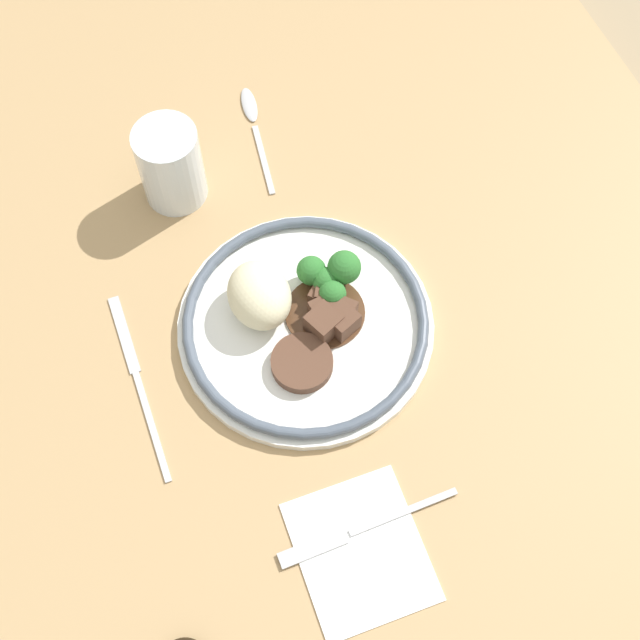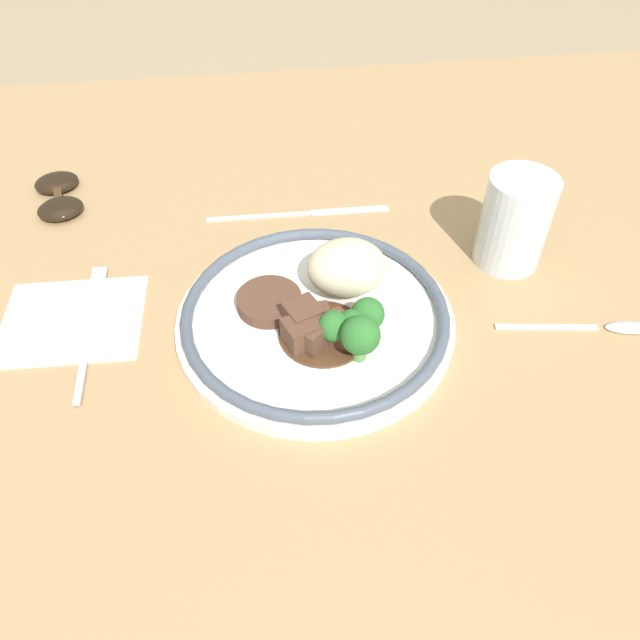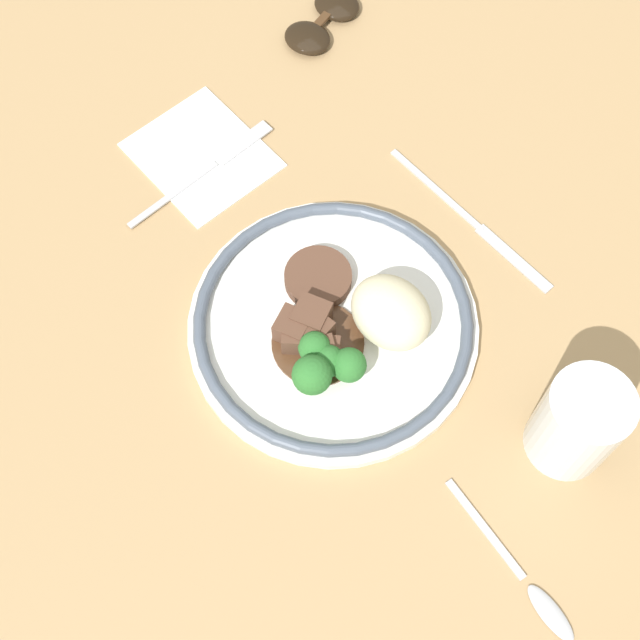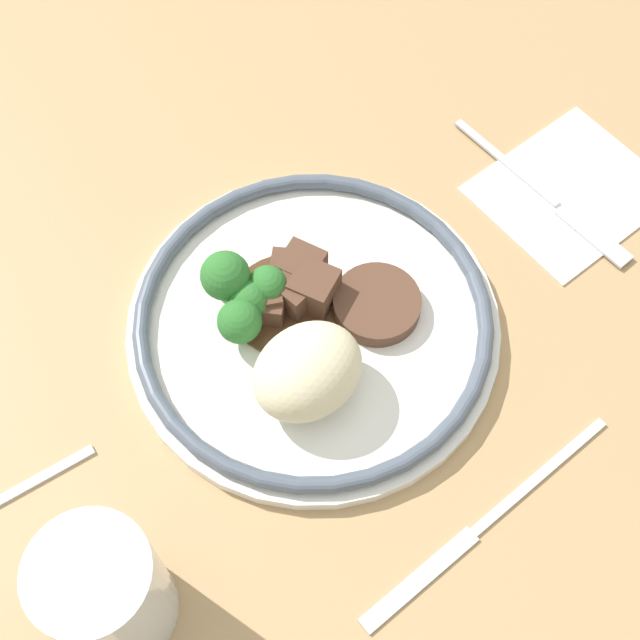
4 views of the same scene
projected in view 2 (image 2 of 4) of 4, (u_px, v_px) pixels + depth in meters
The scene contains 9 objects.
ground_plane at pixel (283, 333), 0.69m from camera, with size 8.00×8.00×0.00m, color #998466.
dining_table at pixel (282, 318), 0.67m from camera, with size 1.52×1.11×0.05m.
napkin at pixel (73, 319), 0.63m from camera, with size 0.14×0.12×0.00m.
plate at pixel (321, 312), 0.62m from camera, with size 0.28×0.28×0.07m.
juice_glass at pixel (513, 226), 0.67m from camera, with size 0.07×0.07×0.10m.
fork at pixel (92, 316), 0.63m from camera, with size 0.02×0.19×0.00m.
knife at pixel (305, 214), 0.76m from camera, with size 0.22×0.01×0.00m.
spoon at pixel (611, 328), 0.62m from camera, with size 0.16×0.04×0.01m.
sunglasses at pixel (58, 195), 0.77m from camera, with size 0.08×0.12×0.02m.
Camera 2 is at (-0.02, -0.47, 0.50)m, focal length 35.00 mm.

